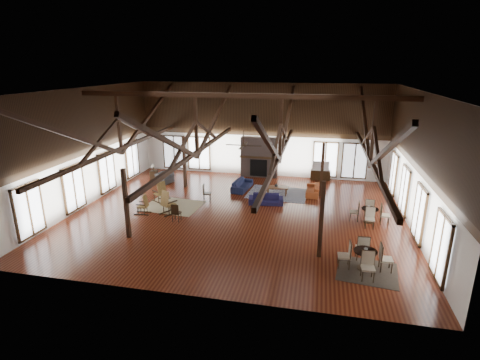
% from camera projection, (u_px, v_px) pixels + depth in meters
% --- Properties ---
extents(floor, '(16.00, 16.00, 0.00)m').
position_uv_depth(floor, '(238.00, 214.00, 18.55)').
color(floor, maroon).
rests_on(floor, ground).
extents(ceiling, '(16.00, 14.00, 0.02)m').
position_uv_depth(ceiling, '(237.00, 90.00, 16.77)').
color(ceiling, black).
rests_on(ceiling, wall_back).
extents(wall_back, '(16.00, 0.02, 6.00)m').
position_uv_depth(wall_back, '(261.00, 130.00, 24.19)').
color(wall_back, white).
rests_on(wall_back, floor).
extents(wall_front, '(16.00, 0.02, 6.00)m').
position_uv_depth(wall_front, '(187.00, 209.00, 11.12)').
color(wall_front, white).
rests_on(wall_front, floor).
extents(wall_left, '(0.02, 14.00, 6.00)m').
position_uv_depth(wall_left, '(86.00, 147.00, 19.26)').
color(wall_left, white).
rests_on(wall_left, floor).
extents(wall_right, '(0.02, 14.00, 6.00)m').
position_uv_depth(wall_right, '(419.00, 164.00, 16.06)').
color(wall_right, white).
rests_on(wall_right, floor).
extents(roof_truss, '(15.60, 14.07, 3.14)m').
position_uv_depth(roof_truss, '(237.00, 133.00, 17.35)').
color(roof_truss, black).
rests_on(roof_truss, wall_back).
extents(post_grid, '(8.16, 7.16, 3.05)m').
position_uv_depth(post_grid, '(237.00, 185.00, 18.10)').
color(post_grid, black).
rests_on(post_grid, floor).
extents(fireplace, '(2.50, 0.69, 2.60)m').
position_uv_depth(fireplace, '(259.00, 157.00, 24.40)').
color(fireplace, '#67554E').
rests_on(fireplace, floor).
extents(ceiling_fan, '(1.60, 1.60, 0.75)m').
position_uv_depth(ceiling_fan, '(244.00, 145.00, 16.41)').
color(ceiling_fan, black).
rests_on(ceiling_fan, roof_truss).
extents(sofa_navy_front, '(1.88, 0.93, 0.53)m').
position_uv_depth(sofa_navy_front, '(266.00, 199.00, 19.81)').
color(sofa_navy_front, '#1A173F').
rests_on(sofa_navy_front, floor).
extents(sofa_navy_left, '(2.04, 1.00, 0.57)m').
position_uv_depth(sofa_navy_left, '(242.00, 185.00, 22.08)').
color(sofa_navy_left, '#171D3F').
rests_on(sofa_navy_left, floor).
extents(sofa_orange, '(1.82, 0.71, 0.53)m').
position_uv_depth(sofa_orange, '(312.00, 190.00, 21.31)').
color(sofa_orange, '#97411D').
rests_on(sofa_orange, floor).
extents(coffee_table, '(1.31, 0.80, 0.47)m').
position_uv_depth(coffee_table, '(277.00, 188.00, 21.16)').
color(coffee_table, brown).
rests_on(coffee_table, floor).
extents(vase, '(0.23, 0.23, 0.19)m').
position_uv_depth(vase, '(276.00, 185.00, 21.15)').
color(vase, '#B2B2B2').
rests_on(vase, coffee_table).
extents(armchair, '(1.15, 1.07, 0.62)m').
position_uv_depth(armchair, '(164.00, 178.00, 23.34)').
color(armchair, '#323235').
rests_on(armchair, floor).
extents(side_table_lamp, '(0.42, 0.42, 1.07)m').
position_uv_depth(side_table_lamp, '(154.00, 173.00, 24.06)').
color(side_table_lamp, black).
rests_on(side_table_lamp, floor).
extents(rocking_chair_a, '(1.01, 0.87, 1.15)m').
position_uv_depth(rocking_chair_a, '(161.00, 192.00, 20.01)').
color(rocking_chair_a, olive).
rests_on(rocking_chair_a, floor).
extents(rocking_chair_b, '(0.92, 1.07, 1.22)m').
position_uv_depth(rocking_chair_b, '(167.00, 203.00, 18.39)').
color(rocking_chair_b, olive).
rests_on(rocking_chair_b, floor).
extents(rocking_chair_c, '(0.80, 0.48, 0.99)m').
position_uv_depth(rocking_chair_c, '(144.00, 205.00, 18.45)').
color(rocking_chair_c, olive).
rests_on(rocking_chair_c, floor).
extents(side_chair_a, '(0.46, 0.46, 0.95)m').
position_uv_depth(side_chair_a, '(205.00, 191.00, 20.14)').
color(side_chair_a, black).
rests_on(side_chair_a, floor).
extents(side_chair_b, '(0.39, 0.39, 0.88)m').
position_uv_depth(side_chair_b, '(176.00, 211.00, 17.51)').
color(side_chair_b, black).
rests_on(side_chair_b, floor).
extents(cafe_table_near, '(1.94, 1.94, 1.01)m').
position_uv_depth(cafe_table_near, '(365.00, 256.00, 13.45)').
color(cafe_table_near, black).
rests_on(cafe_table_near, floor).
extents(cafe_table_far, '(1.82, 1.82, 0.94)m').
position_uv_depth(cafe_table_far, '(370.00, 213.00, 17.48)').
color(cafe_table_far, black).
rests_on(cafe_table_far, floor).
extents(cup_near, '(0.16, 0.16, 0.10)m').
position_uv_depth(cup_near, '(366.00, 249.00, 13.37)').
color(cup_near, '#B2B2B2').
rests_on(cup_near, cafe_table_near).
extents(cup_far, '(0.16, 0.16, 0.10)m').
position_uv_depth(cup_far, '(369.00, 207.00, 17.48)').
color(cup_far, '#B2B2B2').
rests_on(cup_far, cafe_table_far).
extents(tv_console, '(1.24, 0.46, 0.62)m').
position_uv_depth(tv_console, '(320.00, 175.00, 23.97)').
color(tv_console, black).
rests_on(tv_console, floor).
extents(television, '(1.06, 0.23, 0.60)m').
position_uv_depth(television, '(321.00, 166.00, 23.79)').
color(television, '#B2B2B2').
rests_on(television, tv_console).
extents(rug_tan, '(3.06, 2.51, 0.01)m').
position_uv_depth(rug_tan, '(173.00, 206.00, 19.59)').
color(rug_tan, tan).
rests_on(rug_tan, floor).
extents(rug_navy, '(3.50, 2.73, 0.01)m').
position_uv_depth(rug_navy, '(278.00, 193.00, 21.45)').
color(rug_navy, '#182143').
rests_on(rug_navy, floor).
extents(rug_dark, '(2.29, 2.13, 0.01)m').
position_uv_depth(rug_dark, '(367.00, 271.00, 13.41)').
color(rug_dark, black).
rests_on(rug_dark, floor).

